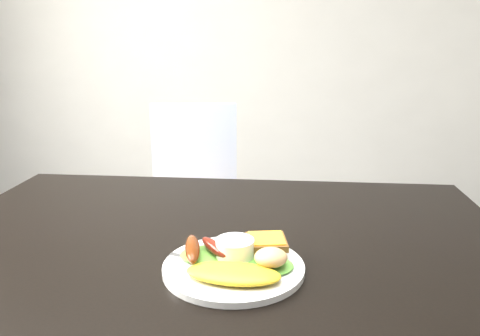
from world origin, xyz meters
TOP-DOWN VIEW (x-y plane):
  - room_back_panel at (0.00, 2.25)m, footprint 4.00×0.04m
  - dining_table at (0.00, 0.00)m, footprint 1.20×0.80m
  - dining_chair at (-0.25, 0.89)m, footprint 0.40×0.40m
  - person at (-0.05, 0.53)m, footprint 0.53×0.41m
  - plate at (0.05, -0.15)m, footprint 0.25×0.25m
  - lettuce_left at (-0.01, -0.13)m, footprint 0.10×0.09m
  - lettuce_right at (0.11, -0.16)m, footprint 0.09×0.08m
  - omelette at (0.05, -0.20)m, footprint 0.16×0.09m
  - sausage_a at (-0.03, -0.14)m, footprint 0.05×0.11m
  - sausage_b at (0.01, -0.13)m, footprint 0.07×0.08m
  - ramekin at (0.05, -0.13)m, footprint 0.09×0.09m
  - toast_a at (0.08, -0.08)m, footprint 0.07×0.07m
  - toast_b at (0.10, -0.10)m, footprint 0.08×0.08m
  - potato_salad at (0.11, -0.17)m, footprint 0.06×0.06m
  - fork at (0.00, -0.15)m, footprint 0.14×0.05m

SIDE VIEW (x-z plane):
  - dining_chair at x=-0.25m, z-range 0.43..0.47m
  - person at x=-0.05m, z-range 0.00..1.32m
  - dining_table at x=0.00m, z-range 0.71..0.75m
  - plate at x=0.05m, z-range 0.75..0.76m
  - fork at x=0.00m, z-range 0.76..0.77m
  - lettuce_right at x=0.11m, z-range 0.76..0.77m
  - lettuce_left at x=-0.01m, z-range 0.76..0.77m
  - toast_a at x=0.08m, z-range 0.76..0.77m
  - omelette at x=0.05m, z-range 0.76..0.78m
  - ramekin at x=0.05m, z-range 0.76..0.80m
  - toast_b at x=0.10m, z-range 0.78..0.79m
  - sausage_a at x=-0.03m, z-range 0.77..0.80m
  - sausage_b at x=0.01m, z-range 0.77..0.79m
  - potato_salad at x=0.11m, z-range 0.77..0.80m
  - room_back_panel at x=0.00m, z-range 0.00..2.70m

